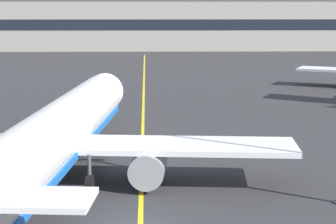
# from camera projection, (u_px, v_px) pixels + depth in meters

# --- Properties ---
(taxiway_centreline) EXTENTS (2.29, 179.99, 0.01)m
(taxiway_centreline) POSITION_uv_depth(u_px,v_px,m) (143.00, 123.00, 62.21)
(taxiway_centreline) COLOR yellow
(taxiway_centreline) RESTS_ON ground
(airliner_foreground) EXTENTS (32.29, 41.53, 11.65)m
(airliner_foreground) POSITION_uv_depth(u_px,v_px,m) (55.00, 136.00, 40.16)
(airliner_foreground) COLOR white
(airliner_foreground) RESTS_ON ground
(terminal_building) EXTENTS (151.38, 12.40, 13.82)m
(terminal_building) POSITION_uv_depth(u_px,v_px,m) (168.00, 25.00, 166.78)
(terminal_building) COLOR #9E998E
(terminal_building) RESTS_ON ground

